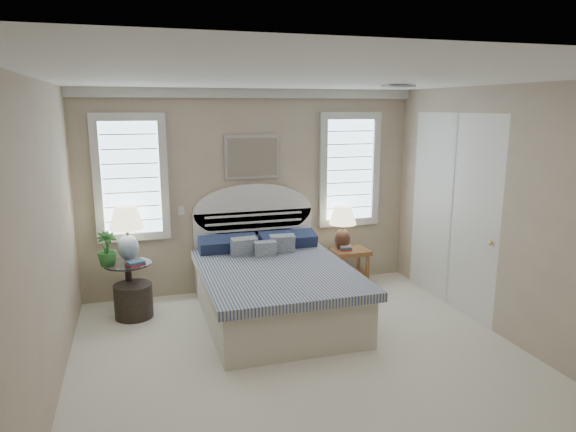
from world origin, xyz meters
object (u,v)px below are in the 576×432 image
Objects in this scene: nightstand_right at (350,259)px; floor_pot at (134,301)px; side_table_left at (129,282)px; bed at (273,285)px; lamp_right at (343,223)px; lamp_left at (127,227)px.

floor_pot is (-2.91, -0.26, -0.18)m from nightstand_right.
side_table_left is 1.19× the size of nightstand_right.
bed is 1.47m from nightstand_right.
bed is 1.52m from lamp_right.
lamp_left is at bearing -179.52° from lamp_right.
lamp_left is at bearing 83.19° from side_table_left.
bed is 1.91m from lamp_left.
side_table_left is 0.25m from floor_pot.
lamp_left is (-0.02, 0.31, 0.84)m from floor_pot.
bed reaches higher than side_table_left.
bed is at bearing -15.02° from floor_pot.
nightstand_right is 3.00m from lamp_left.
lamp_right reaches higher than side_table_left.
bed is at bearing -151.97° from nightstand_right.
bed reaches higher than lamp_right.
side_table_left is 2.91m from lamp_right.
bed is 1.75m from side_table_left.
lamp_right is at bearing 139.06° from nightstand_right.
lamp_right is at bearing 32.42° from bed.
nightstand_right is (1.30, 0.69, 0.00)m from bed.
bed is at bearing -24.56° from lamp_left.
nightstand_right is 0.53m from lamp_right.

